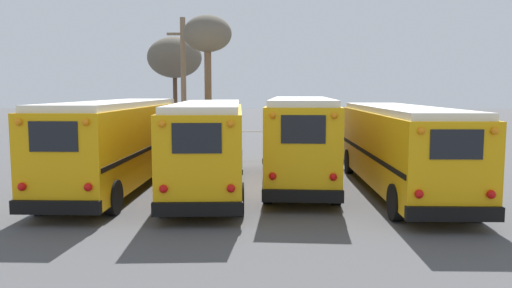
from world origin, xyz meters
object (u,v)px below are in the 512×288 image
at_px(school_bus_3, 399,145).
at_px(bare_tree_0, 175,58).
at_px(utility_pole, 184,83).
at_px(bare_tree_1, 208,38).
at_px(school_bus_2, 301,138).
at_px(school_bus_0, 118,141).
at_px(school_bus_1, 209,142).

height_order(school_bus_3, bare_tree_0, bare_tree_0).
bearing_deg(utility_pole, bare_tree_1, -48.16).
bearing_deg(bare_tree_1, school_bus_2, -60.59).
bearing_deg(school_bus_0, bare_tree_1, 75.35).
relative_size(utility_pole, bare_tree_1, 1.02).
distance_m(school_bus_1, school_bus_2, 3.51).
bearing_deg(school_bus_2, school_bus_1, -162.41).
bearing_deg(utility_pole, school_bus_0, -93.64).
height_order(school_bus_1, school_bus_3, school_bus_1).
xyz_separation_m(school_bus_1, bare_tree_0, (-4.34, 17.03, 4.07)).
distance_m(school_bus_0, utility_pole, 10.75).
xyz_separation_m(school_bus_2, bare_tree_0, (-7.68, 15.97, 4.00)).
bearing_deg(bare_tree_1, school_bus_1, -83.11).
bearing_deg(school_bus_2, utility_pole, 122.03).
relative_size(school_bus_2, school_bus_3, 0.90).
bearing_deg(school_bus_1, school_bus_2, 17.59).
relative_size(school_bus_3, utility_pole, 1.40).
xyz_separation_m(school_bus_2, school_bus_3, (3.35, -1.38, -0.13)).
height_order(school_bus_2, school_bus_3, school_bus_2).
bearing_deg(bare_tree_1, utility_pole, 131.84).
bearing_deg(school_bus_1, school_bus_3, -2.77).
bearing_deg(school_bus_3, school_bus_2, 157.54).
distance_m(utility_pole, bare_tree_0, 6.79).
relative_size(school_bus_0, school_bus_2, 1.13).
bearing_deg(school_bus_0, school_bus_3, -3.01).
xyz_separation_m(school_bus_1, utility_pole, (-2.68, 10.70, 2.25)).
xyz_separation_m(school_bus_1, school_bus_2, (3.35, 1.06, 0.08)).
bearing_deg(school_bus_3, school_bus_0, 176.99).
bearing_deg(school_bus_2, school_bus_0, -172.71).
relative_size(school_bus_3, bare_tree_1, 1.43).
distance_m(school_bus_1, utility_pole, 11.26).
distance_m(school_bus_1, bare_tree_1, 10.08).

